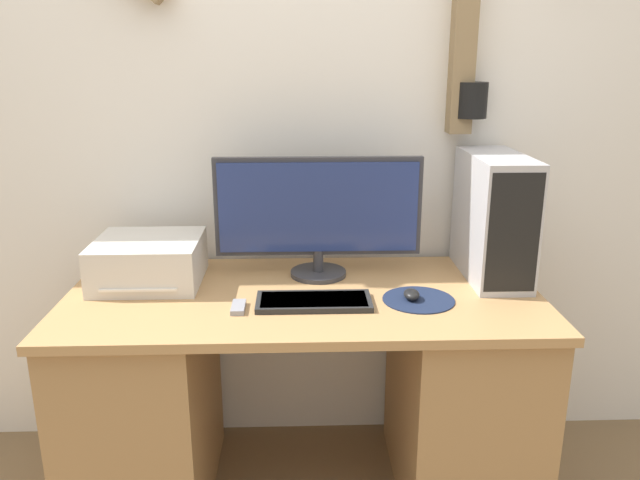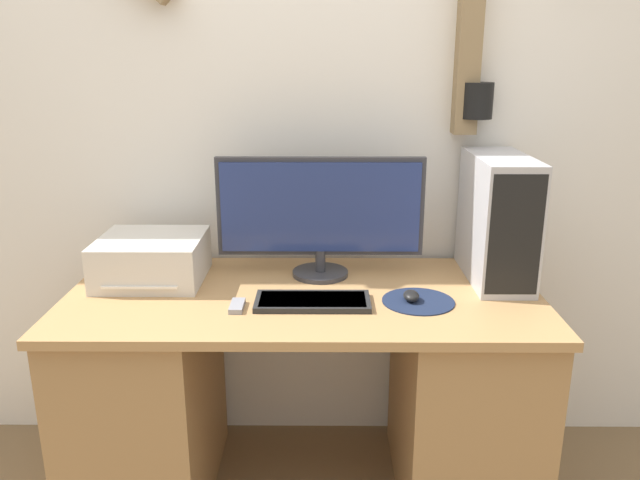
# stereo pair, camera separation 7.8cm
# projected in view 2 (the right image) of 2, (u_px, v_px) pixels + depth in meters

# --- Properties ---
(wall_back) EXTENTS (6.40, 0.16, 2.70)m
(wall_back) POSITION_uv_depth(u_px,v_px,m) (307.00, 100.00, 2.30)
(wall_back) COLOR white
(wall_back) RESTS_ON ground_plane
(desk) EXTENTS (1.57, 0.73, 0.77)m
(desk) POSITION_uv_depth(u_px,v_px,m) (304.00, 392.00, 2.17)
(desk) COLOR tan
(desk) RESTS_ON ground_plane
(monitor) EXTENTS (0.72, 0.20, 0.42)m
(monitor) POSITION_uv_depth(u_px,v_px,m) (320.00, 211.00, 2.17)
(monitor) COLOR #333338
(monitor) RESTS_ON desk
(keyboard) EXTENTS (0.36, 0.16, 0.02)m
(keyboard) POSITION_uv_depth(u_px,v_px,m) (313.00, 301.00, 1.97)
(keyboard) COLOR black
(keyboard) RESTS_ON desk
(mousepad) EXTENTS (0.23, 0.23, 0.00)m
(mousepad) POSITION_uv_depth(u_px,v_px,m) (418.00, 301.00, 1.99)
(mousepad) COLOR #19233D
(mousepad) RESTS_ON desk
(mouse) EXTENTS (0.05, 0.07, 0.03)m
(mouse) POSITION_uv_depth(u_px,v_px,m) (411.00, 296.00, 1.99)
(mouse) COLOR black
(mouse) RESTS_ON mousepad
(computer_tower) EXTENTS (0.19, 0.43, 0.43)m
(computer_tower) POSITION_uv_depth(u_px,v_px,m) (497.00, 219.00, 2.14)
(computer_tower) COLOR #B2B2B7
(computer_tower) RESTS_ON desk
(printer) EXTENTS (0.35, 0.34, 0.15)m
(printer) POSITION_uv_depth(u_px,v_px,m) (152.00, 259.00, 2.16)
(printer) COLOR beige
(printer) RESTS_ON desk
(remote_control) EXTENTS (0.04, 0.10, 0.02)m
(remote_control) POSITION_uv_depth(u_px,v_px,m) (237.00, 306.00, 1.94)
(remote_control) COLOR gray
(remote_control) RESTS_ON desk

